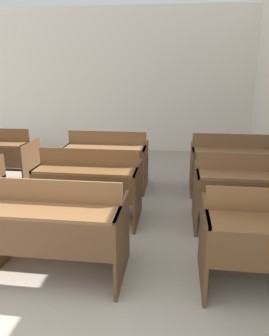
% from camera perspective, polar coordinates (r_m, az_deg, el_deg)
% --- Properties ---
extents(wall_back, '(6.05, 0.06, 3.13)m').
position_cam_1_polar(wall_back, '(7.65, -2.74, 14.85)').
color(wall_back, white).
rests_on(wall_back, ground_plane).
extents(bench_front_center, '(1.22, 0.73, 0.92)m').
position_cam_1_polar(bench_front_center, '(3.04, -13.63, -9.94)').
color(bench_front_center, brown).
rests_on(bench_front_center, ground_plane).
extents(bench_second_center, '(1.22, 0.73, 0.92)m').
position_cam_1_polar(bench_second_center, '(4.06, -7.89, -2.73)').
color(bench_second_center, '#52351D').
rests_on(bench_second_center, ground_plane).
extents(bench_second_right, '(1.22, 0.73, 0.92)m').
position_cam_1_polar(bench_second_right, '(4.04, 19.16, -3.62)').
color(bench_second_right, brown).
rests_on(bench_second_right, ground_plane).
extents(bench_third_center, '(1.22, 0.73, 0.92)m').
position_cam_1_polar(bench_third_center, '(5.14, -4.76, 1.59)').
color(bench_third_center, brown).
rests_on(bench_third_center, ground_plane).
extents(bench_third_right, '(1.22, 0.73, 0.92)m').
position_cam_1_polar(bench_third_right, '(5.11, 16.71, 0.82)').
color(bench_third_right, brown).
rests_on(bench_third_right, ground_plane).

